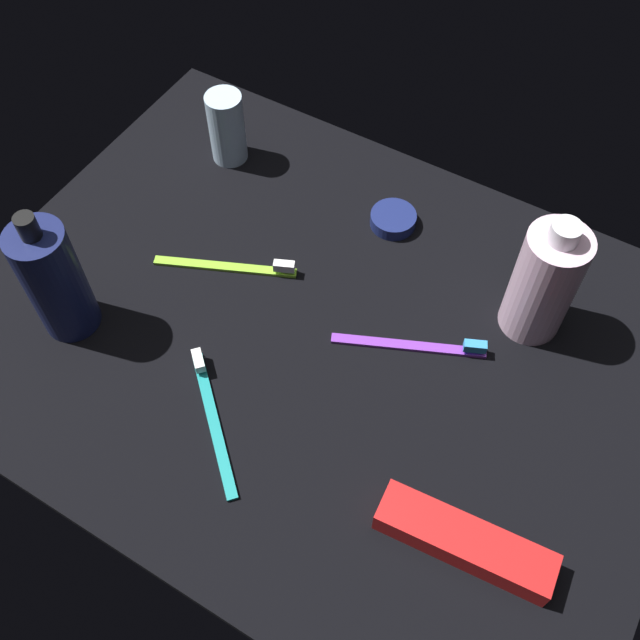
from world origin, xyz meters
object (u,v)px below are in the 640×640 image
toothbrush_teal (211,413)px  bodywash_bottle (544,282)px  lotion_bottle (54,280)px  cream_tin_left (393,219)px  toothbrush_lime (234,266)px  toothbrush_purple (418,345)px  deodorant_stick (227,128)px  toothpaste_box_red (464,541)px

toothbrush_teal → bodywash_bottle: bearing=49.4°
lotion_bottle → cream_tin_left: size_ratio=3.04×
lotion_bottle → toothbrush_lime: 21.43cm
lotion_bottle → toothbrush_lime: size_ratio=1.07×
toothbrush_teal → toothbrush_purple: bearing=51.2°
deodorant_stick → toothbrush_teal: bearing=-58.4°
lotion_bottle → cream_tin_left: bearing=51.8°
deodorant_stick → toothpaste_box_red: 60.91cm
toothbrush_purple → cream_tin_left: bearing=126.3°
toothbrush_teal → cream_tin_left: toothbrush_teal is taller
toothbrush_purple → toothbrush_lime: (-24.96, -1.30, 0.00)cm
toothbrush_lime → cream_tin_left: 21.58cm
toothbrush_purple → toothbrush_lime: bearing=-177.0°
toothbrush_purple → toothbrush_teal: bearing=-128.8°
toothbrush_teal → toothbrush_lime: (-9.38, 18.04, 0.00)cm
toothbrush_purple → toothpaste_box_red: toothpaste_box_red is taller
bodywash_bottle → lotion_bottle: bearing=-149.5°
toothbrush_purple → toothbrush_lime: same height
toothbrush_lime → lotion_bottle: bearing=-127.0°
toothbrush_teal → toothpaste_box_red: (29.62, 0.82, 0.99)cm
lotion_bottle → toothpaste_box_red: bearing=-1.3°
toothbrush_lime → cream_tin_left: toothbrush_lime is taller
lotion_bottle → toothbrush_teal: bearing=-5.2°
toothbrush_purple → toothpaste_box_red: size_ratio=0.96×
toothbrush_purple → toothpaste_box_red: bearing=-52.8°
toothpaste_box_red → cream_tin_left: (-25.36, 33.95, -0.73)cm
bodywash_bottle → cream_tin_left: bearing=165.7°
lotion_bottle → bodywash_bottle: size_ratio=1.06×
toothpaste_box_red → cream_tin_left: 42.38cm
deodorant_stick → toothbrush_purple: deodorant_stick is taller
bodywash_bottle → toothbrush_lime: bearing=-161.8°
lotion_bottle → toothbrush_purple: size_ratio=1.07×
bodywash_bottle → toothbrush_lime: (-34.58, -11.39, -7.08)cm
toothbrush_lime → toothpaste_box_red: 42.65cm
toothbrush_teal → toothpaste_box_red: bearing=1.6°
lotion_bottle → toothbrush_lime: bearing=53.0°
lotion_bottle → toothpaste_box_red: 51.54cm
toothbrush_lime → cream_tin_left: size_ratio=2.84×
lotion_bottle → cream_tin_left: 42.32cm
toothbrush_teal → cream_tin_left: bearing=83.0°
cream_tin_left → lotion_bottle: bearing=-128.2°
cream_tin_left → bodywash_bottle: bearing=-14.3°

